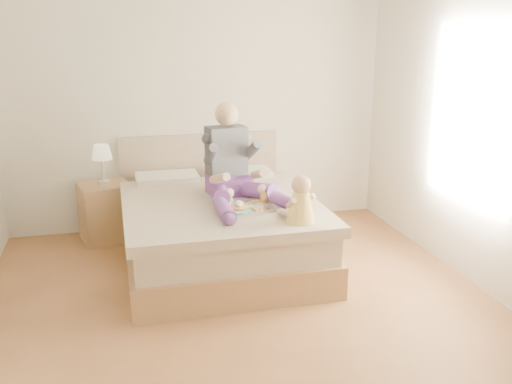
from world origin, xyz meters
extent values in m
cube|color=brown|center=(0.00, 0.00, 0.00)|extent=(4.00, 4.20, 0.01)
cube|color=beige|center=(0.00, 2.10, 1.35)|extent=(4.00, 0.02, 2.70)
cube|color=beige|center=(0.00, -2.10, 1.35)|extent=(4.00, 0.02, 2.70)
cube|color=beige|center=(2.00, 0.00, 1.35)|extent=(0.02, 4.20, 2.70)
cube|color=white|center=(1.99, 0.20, 1.40)|extent=(0.02, 1.30, 1.60)
cube|color=#FFF8D1|center=(1.98, 0.20, 1.40)|extent=(0.01, 1.18, 1.48)
cube|color=olive|center=(0.00, 1.02, 0.14)|extent=(1.68, 2.13, 0.28)
cube|color=tan|center=(0.00, 1.02, 0.40)|extent=(1.60, 2.05, 0.24)
cube|color=tan|center=(0.00, 0.87, 0.57)|extent=(1.70, 1.80, 0.09)
cube|color=#EEE5CE|center=(-0.38, 1.76, 0.59)|extent=(0.62, 0.40, 0.14)
cube|color=#EEE5CE|center=(0.38, 1.76, 0.59)|extent=(0.62, 0.40, 0.14)
cube|color=gray|center=(0.00, 2.09, 0.50)|extent=(1.70, 0.08, 1.00)
cube|color=olive|center=(-1.00, 1.81, 0.29)|extent=(0.57, 0.53, 0.59)
cylinder|color=silver|center=(-1.00, 1.81, 0.61)|extent=(0.11, 0.11, 0.04)
cylinder|color=silver|center=(-1.00, 1.81, 0.73)|extent=(0.02, 0.02, 0.22)
cone|color=beige|center=(-1.00, 1.81, 0.92)|extent=(0.19, 0.19, 0.14)
cube|color=#623482|center=(0.12, 1.10, 0.70)|extent=(0.41, 0.35, 0.17)
cube|color=#36373E|center=(0.11, 1.16, 1.00)|extent=(0.38, 0.27, 0.46)
sphere|color=tan|center=(0.12, 1.13, 1.35)|extent=(0.21, 0.21, 0.21)
cylinder|color=#623482|center=(0.01, 0.85, 0.69)|extent=(0.24, 0.52, 0.21)
cylinder|color=#623482|center=(-0.05, 0.47, 0.67)|extent=(0.13, 0.45, 0.12)
sphere|color=#623482|center=(-0.05, 0.25, 0.66)|extent=(0.11, 0.11, 0.11)
cylinder|color=#36373E|center=(-0.05, 1.00, 1.02)|extent=(0.10, 0.29, 0.24)
cylinder|color=tan|center=(-0.02, 0.82, 0.84)|extent=(0.15, 0.31, 0.16)
sphere|color=tan|center=(0.04, 0.68, 0.75)|extent=(0.09, 0.09, 0.09)
cylinder|color=#623482|center=(0.31, 0.90, 0.69)|extent=(0.37, 0.51, 0.21)
cylinder|color=#623482|center=(0.49, 0.56, 0.67)|extent=(0.26, 0.46, 0.12)
sphere|color=#623482|center=(0.56, 0.35, 0.66)|extent=(0.11, 0.11, 0.11)
cylinder|color=#36373E|center=(0.33, 1.06, 1.02)|extent=(0.16, 0.30, 0.24)
cylinder|color=tan|center=(0.35, 0.88, 0.84)|extent=(0.09, 0.30, 0.16)
sphere|color=tan|center=(0.34, 0.73, 0.75)|extent=(0.09, 0.09, 0.09)
cube|color=silver|center=(0.19, 0.59, 0.62)|extent=(0.52, 0.46, 0.01)
cylinder|color=#3EADB2|center=(0.10, 0.58, 0.63)|extent=(0.26, 0.26, 0.01)
cylinder|color=#BE883F|center=(0.10, 0.58, 0.65)|extent=(0.17, 0.17, 0.02)
cylinder|color=white|center=(0.01, 0.68, 0.67)|extent=(0.08, 0.08, 0.09)
torus|color=white|center=(0.06, 0.69, 0.67)|extent=(0.03, 0.06, 0.06)
cylinder|color=#876342|center=(0.01, 0.68, 0.71)|extent=(0.07, 0.07, 0.01)
cylinder|color=white|center=(0.28, 0.69, 0.63)|extent=(0.15, 0.15, 0.01)
cube|color=#BE883F|center=(0.28, 0.69, 0.64)|extent=(0.10, 0.09, 0.02)
cylinder|color=white|center=(0.24, 0.50, 0.63)|extent=(0.15, 0.15, 0.01)
ellipsoid|color=red|center=(0.25, 0.49, 0.64)|extent=(0.04, 0.03, 0.01)
cylinder|color=white|center=(0.35, 0.70, 0.68)|extent=(0.07, 0.07, 0.12)
cylinder|color=orange|center=(0.35, 0.70, 0.68)|extent=(0.06, 0.06, 0.11)
cylinder|color=white|center=(0.36, 0.53, 0.64)|extent=(0.07, 0.07, 0.04)
cylinder|color=#48190A|center=(0.36, 0.53, 0.64)|extent=(0.06, 0.06, 0.03)
cone|color=#FFCD50|center=(0.52, 0.20, 0.73)|extent=(0.23, 0.23, 0.25)
sphere|color=tan|center=(0.52, 0.20, 0.92)|extent=(0.15, 0.15, 0.15)
cylinder|color=tan|center=(0.43, 0.29, 0.65)|extent=(0.09, 0.18, 0.06)
sphere|color=tan|center=(0.40, 0.36, 0.65)|extent=(0.05, 0.05, 0.05)
cylinder|color=tan|center=(0.43, 0.17, 0.78)|extent=(0.06, 0.13, 0.11)
cylinder|color=tan|center=(0.51, 0.32, 0.65)|extent=(0.13, 0.18, 0.06)
sphere|color=tan|center=(0.48, 0.40, 0.65)|extent=(0.05, 0.05, 0.05)
cylinder|color=tan|center=(0.60, 0.24, 0.78)|extent=(0.11, 0.13, 0.11)
camera|label=1|loc=(-0.87, -3.86, 2.11)|focal=40.00mm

